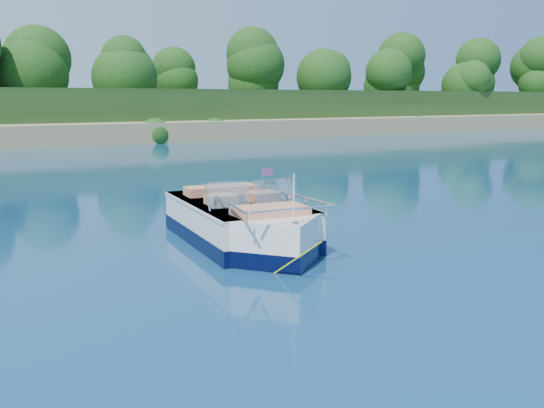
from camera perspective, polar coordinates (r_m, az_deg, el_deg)
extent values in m
plane|color=#0A264B|center=(10.80, 8.11, -7.76)|extent=(160.00, 160.00, 0.00)
cube|color=#907D53|center=(46.50, -22.95, 5.74)|extent=(170.00, 8.00, 2.00)
cylinder|color=black|center=(50.38, -23.84, 9.14)|extent=(0.44, 0.44, 3.60)
sphere|color=black|center=(50.50, -24.11, 13.01)|extent=(5.94, 5.94, 5.94)
cylinder|color=black|center=(54.81, -2.04, 9.44)|extent=(0.44, 0.44, 2.60)
sphere|color=black|center=(54.84, -2.05, 12.02)|extent=(4.29, 4.29, 4.29)
cylinder|color=black|center=(73.62, 17.06, 9.29)|extent=(0.44, 0.44, 3.00)
sphere|color=black|center=(73.66, 17.17, 11.51)|extent=(4.95, 4.95, 4.95)
cube|color=white|center=(14.03, -3.23, -2.10)|extent=(2.68, 4.45, 1.18)
cube|color=white|center=(12.24, 0.23, -3.87)|extent=(2.23, 2.23, 1.18)
cube|color=black|center=(14.07, -3.23, -2.74)|extent=(2.72, 4.49, 0.34)
cube|color=black|center=(12.28, 0.23, -4.61)|extent=(2.27, 2.27, 0.34)
cube|color=tan|center=(14.28, -3.74, -0.54)|extent=(2.10, 3.14, 0.11)
cube|color=white|center=(13.93, -3.26, 0.13)|extent=(2.73, 4.45, 0.07)
cube|color=black|center=(16.16, -6.26, -0.36)|extent=(0.65, 0.46, 1.01)
cube|color=#8C9EA5|center=(12.98, -4.07, 0.85)|extent=(0.92, 0.50, 0.54)
cube|color=#8C9EA5|center=(13.36, -0.02, 1.14)|extent=(0.88, 0.32, 0.54)
cube|color=tan|center=(13.49, -4.81, -0.06)|extent=(0.68, 0.68, 0.45)
cube|color=tan|center=(13.86, -0.90, 0.24)|extent=(0.68, 0.68, 0.45)
cube|color=tan|center=(14.96, -4.83, 0.92)|extent=(1.80, 0.80, 0.43)
cube|color=tan|center=(12.31, -0.19, -1.10)|extent=(1.56, 0.99, 0.38)
cylinder|color=white|center=(11.27, 2.06, 0.44)|extent=(0.03, 0.03, 0.95)
cube|color=red|center=(13.26, -0.42, 3.03)|extent=(0.25, 0.04, 0.16)
cube|color=silver|center=(11.31, 2.17, -1.81)|extent=(0.12, 0.08, 0.06)
cylinder|color=yellow|center=(11.03, 2.30, -5.17)|extent=(0.31, 1.18, 0.86)
torus|color=#E9B604|center=(15.49, 2.01, -1.92)|extent=(1.54, 1.54, 0.33)
torus|color=#BB090E|center=(15.49, 2.01, -1.86)|extent=(1.26, 1.26, 0.11)
imported|color=tan|center=(15.54, 1.71, -2.19)|extent=(0.50, 0.80, 1.46)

